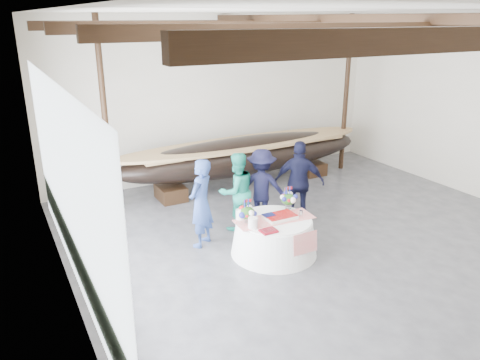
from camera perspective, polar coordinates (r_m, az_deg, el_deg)
floor at (r=9.36m, az=14.14°, el=-9.45°), size 10.00×12.00×0.01m
wall_back at (r=13.42m, az=-2.57°, el=10.00°), size 10.00×0.02×4.50m
wall_left at (r=6.35m, az=-19.74°, el=-1.77°), size 0.02×12.00×4.50m
ceiling at (r=8.26m, az=16.81°, el=19.15°), size 10.00×12.00×0.01m
pavilion_structure at (r=8.87m, az=12.71°, el=16.21°), size 9.80×11.76×4.50m
open_bay at (r=7.43m, az=-20.27°, el=-2.30°), size 0.03×7.00×3.20m
longboat_display at (r=12.66m, az=0.74°, el=3.05°), size 7.29×1.46×1.37m
banquet_table at (r=9.20m, az=4.17°, el=-6.86°), size 1.68×1.68×0.73m
tabletop_items at (r=9.07m, az=3.47°, el=-3.68°), size 1.60×1.01×0.40m
guest_woman_blue at (r=9.33m, az=-4.78°, el=-2.83°), size 0.79×0.75×1.82m
guest_woman_teal at (r=10.04m, az=-0.41°, el=-1.41°), size 0.88×0.70×1.72m
guest_man_left at (r=10.33m, az=2.62°, el=-0.85°), size 1.28×1.14×1.72m
guest_man_right at (r=10.44m, az=7.23°, el=-0.28°), size 1.16×1.01×1.88m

